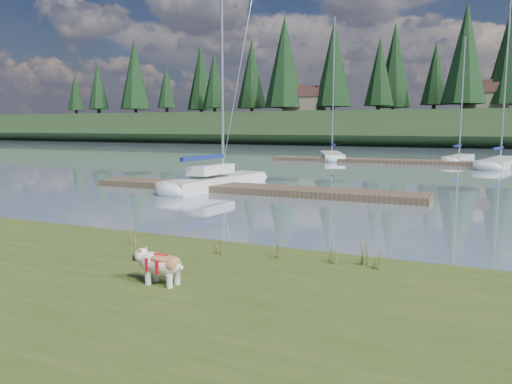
% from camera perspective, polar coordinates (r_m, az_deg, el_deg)
% --- Properties ---
extents(ground, '(200.00, 200.00, 0.00)m').
position_cam_1_polar(ground, '(42.21, 16.46, 3.16)').
color(ground, '#7D90A2').
rests_on(ground, ground).
extents(bank, '(60.00, 9.00, 0.35)m').
position_cam_1_polar(bank, '(8.55, -19.78, -12.59)').
color(bank, '#3B4B1B').
rests_on(bank, ground).
extents(ridge, '(200.00, 20.00, 5.00)m').
position_cam_1_polar(ridge, '(84.91, 20.54, 6.77)').
color(ridge, '#1E3218').
rests_on(ridge, ground).
extents(bulldog, '(0.97, 0.44, 0.59)m').
position_cam_1_polar(bulldog, '(8.79, -10.83, -8.01)').
color(bulldog, silver).
rests_on(bulldog, bank).
extents(sailboat_main, '(2.53, 7.92, 11.31)m').
position_cam_1_polar(sailboat_main, '(25.07, -3.85, 1.57)').
color(sailboat_main, silver).
rests_on(sailboat_main, ground).
extents(dock_near, '(16.00, 2.00, 0.30)m').
position_cam_1_polar(dock_near, '(23.04, -0.79, 0.37)').
color(dock_near, '#4C3D2C').
rests_on(dock_near, ground).
extents(dock_far, '(26.00, 2.20, 0.30)m').
position_cam_1_polar(dock_far, '(41.98, 19.18, 3.23)').
color(dock_far, '#4C3D2C').
rests_on(dock_far, ground).
extents(sailboat_bg_1, '(4.53, 8.62, 12.71)m').
position_cam_1_polar(sailboat_bg_1, '(46.94, 8.60, 4.20)').
color(sailboat_bg_1, silver).
rests_on(sailboat_bg_1, ground).
extents(sailboat_bg_2, '(2.45, 6.89, 10.29)m').
position_cam_1_polar(sailboat_bg_2, '(45.39, 22.32, 3.61)').
color(sailboat_bg_2, silver).
rests_on(sailboat_bg_2, ground).
extents(sailboat_bg_3, '(3.90, 9.74, 13.87)m').
position_cam_1_polar(sailboat_bg_3, '(42.80, 26.35, 3.17)').
color(sailboat_bg_3, silver).
rests_on(sailboat_bg_3, ground).
extents(weed_0, '(0.17, 0.14, 0.49)m').
position_cam_1_polar(weed_0, '(10.68, -4.31, -5.97)').
color(weed_0, '#475B23').
rests_on(weed_0, bank).
extents(weed_1, '(0.17, 0.14, 0.59)m').
position_cam_1_polar(weed_1, '(10.29, 2.63, -6.25)').
color(weed_1, '#475B23').
rests_on(weed_1, bank).
extents(weed_2, '(0.17, 0.14, 0.55)m').
position_cam_1_polar(weed_2, '(9.82, 13.61, -7.23)').
color(weed_2, '#475B23').
rests_on(weed_2, bank).
extents(weed_3, '(0.17, 0.14, 0.62)m').
position_cam_1_polar(weed_3, '(11.74, -13.78, -4.67)').
color(weed_3, '#475B23').
rests_on(weed_3, bank).
extents(weed_4, '(0.17, 0.14, 0.52)m').
position_cam_1_polar(weed_4, '(10.07, 8.74, -6.82)').
color(weed_4, '#475B23').
rests_on(weed_4, bank).
extents(weed_5, '(0.17, 0.14, 0.68)m').
position_cam_1_polar(weed_5, '(10.02, 12.54, -6.57)').
color(weed_5, '#475B23').
rests_on(weed_5, bank).
extents(mud_lip, '(60.00, 0.50, 0.14)m').
position_cam_1_polar(mud_lip, '(11.97, -4.92, -6.88)').
color(mud_lip, '#33281C').
rests_on(mud_lip, ground).
extents(conifer_0, '(5.72, 5.72, 14.15)m').
position_cam_1_polar(conifer_0, '(99.84, -13.70, 12.93)').
color(conifer_0, '#382619').
rests_on(conifer_0, ridge).
extents(conifer_1, '(4.40, 4.40, 11.30)m').
position_cam_1_polar(conifer_1, '(94.84, -4.79, 12.58)').
color(conifer_1, '#382619').
rests_on(conifer_1, ridge).
extents(conifer_2, '(6.60, 6.60, 16.05)m').
position_cam_1_polar(conifer_2, '(86.05, 3.26, 14.62)').
color(conifer_2, '#382619').
rests_on(conifer_2, ridge).
extents(conifer_3, '(4.84, 4.84, 12.25)m').
position_cam_1_polar(conifer_3, '(85.61, 13.92, 13.23)').
color(conifer_3, '#382619').
rests_on(conifer_3, ridge).
extents(conifer_4, '(6.16, 6.16, 15.10)m').
position_cam_1_polar(conifer_4, '(78.40, 22.81, 14.40)').
color(conifer_4, '#382619').
rests_on(conifer_4, ridge).
extents(house_0, '(6.30, 5.30, 4.65)m').
position_cam_1_polar(house_0, '(86.38, 5.60, 10.42)').
color(house_0, gray).
rests_on(house_0, ridge).
extents(house_1, '(6.30, 5.30, 4.65)m').
position_cam_1_polar(house_1, '(82.82, 24.80, 9.88)').
color(house_1, gray).
rests_on(house_1, ridge).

